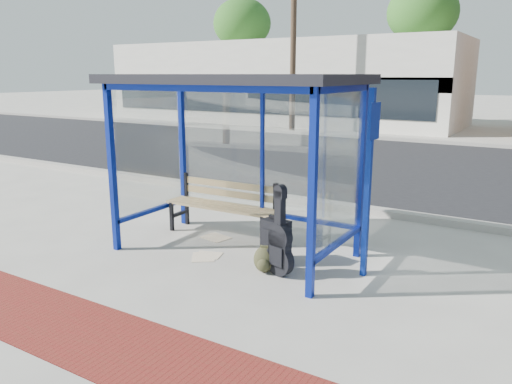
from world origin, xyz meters
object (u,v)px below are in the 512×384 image
Objects in this scene: guitar_bag at (280,245)px; suitcase at (276,241)px; backpack at (264,260)px; bench at (224,203)px.

guitar_bag is 1.72× the size of suitcase.
backpack is (0.05, -0.38, -0.13)m from suitcase.
bench is 1.72× the size of guitar_bag.
suitcase reaches higher than backpack.
guitar_bag is (1.52, -1.00, -0.10)m from bench.
bench is 1.42m from suitcase.
bench reaches higher than backpack.
guitar_bag reaches higher than backpack.
guitar_bag is at bearing -35.07° from bench.
suitcase is at bearing 139.58° from guitar_bag.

